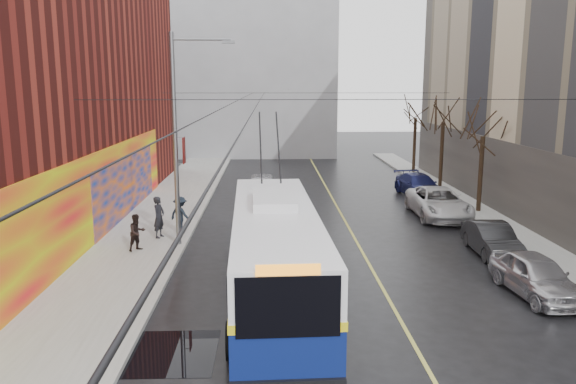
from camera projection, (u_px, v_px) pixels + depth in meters
name	position (u px, v px, depth m)	size (l,w,h in m)	color
ground	(362.00, 354.00, 14.62)	(140.00, 140.00, 0.00)	black
sidewalk_left	(149.00, 234.00, 26.12)	(4.00, 60.00, 0.15)	gray
sidewalk_right	(509.00, 231.00, 26.68)	(2.00, 60.00, 0.15)	gray
lane_line	(346.00, 223.00, 28.41)	(0.12, 50.00, 0.01)	#BFB74C
building_far	(233.00, 64.00, 56.89)	(20.50, 12.10, 18.00)	gray
streetlight_pole	(179.00, 135.00, 23.32)	(2.65, 0.60, 9.00)	slate
catenary_wires	(266.00, 98.00, 27.86)	(18.00, 60.00, 0.22)	black
tree_near	(484.00, 122.00, 29.68)	(3.20, 3.20, 6.40)	black
tree_mid	(444.00, 110.00, 36.50)	(3.20, 3.20, 6.68)	black
tree_far	(416.00, 108.00, 43.39)	(3.20, 3.20, 6.57)	black
puddle	(174.00, 353.00, 14.68)	(2.23, 2.65, 0.01)	black
pigeons_flying	(275.00, 73.00, 22.30)	(1.90, 2.98, 2.23)	slate
trolleybus	(275.00, 252.00, 18.05)	(3.21, 12.34, 5.80)	#0B1857
parked_car_a	(536.00, 276.00, 18.53)	(1.65, 4.10, 1.40)	#B2B1B6
parked_car_b	(492.00, 239.00, 23.02)	(1.40, 4.01, 1.32)	black
parked_car_c	(439.00, 203.00, 29.62)	(2.55, 5.54, 1.54)	silver
parked_car_d	(419.00, 185.00, 35.20)	(1.94, 4.78, 1.39)	#171B51
following_car	(261.00, 188.00, 33.59)	(1.95, 4.85, 1.65)	#AEAEB3
pedestrian_a	(159.00, 217.00, 25.07)	(0.68, 0.45, 1.87)	black
pedestrian_b	(137.00, 232.00, 23.11)	(0.75, 0.58, 1.54)	black
pedestrian_c	(180.00, 215.00, 25.85)	(1.11, 0.64, 1.71)	black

